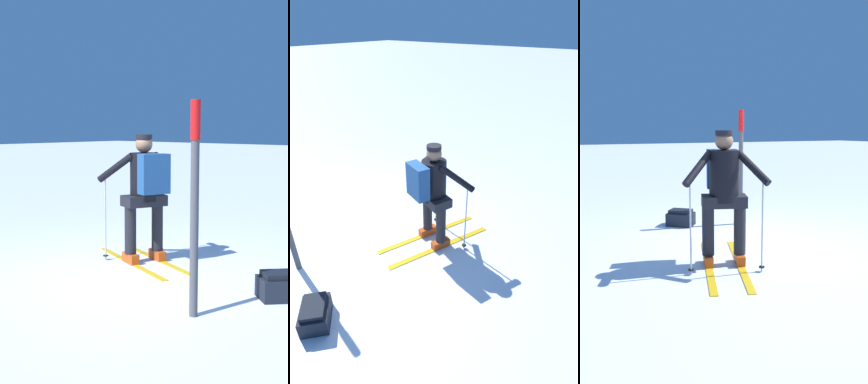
% 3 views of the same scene
% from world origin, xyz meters
% --- Properties ---
extents(ground_plane, '(80.00, 80.00, 0.00)m').
position_xyz_m(ground_plane, '(0.00, 0.00, 0.00)').
color(ground_plane, white).
extents(skier, '(1.88, 1.15, 1.66)m').
position_xyz_m(skier, '(0.31, -0.68, 0.96)').
color(skier, gold).
rests_on(skier, ground_plane).
extents(dropped_backpack, '(0.54, 0.55, 0.29)m').
position_xyz_m(dropped_backpack, '(-1.72, -0.51, 0.13)').
color(dropped_backpack, black).
rests_on(dropped_backpack, ground_plane).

